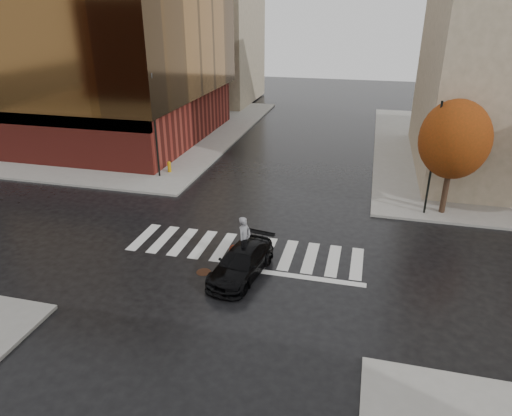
{
  "coord_description": "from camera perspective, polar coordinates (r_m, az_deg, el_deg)",
  "views": [
    {
      "loc": [
        5.45,
        -18.69,
        11.13
      ],
      "look_at": [
        0.41,
        1.22,
        2.0
      ],
      "focal_mm": 32.0,
      "sensor_mm": 36.0,
      "label": 1
    }
  ],
  "objects": [
    {
      "name": "sedan",
      "position": [
        20.48,
        -1.83,
        -6.84
      ],
      "size": [
        2.5,
        4.66,
        1.29
      ],
      "primitive_type": "imported",
      "rotation": [
        0.0,
        0.0,
        -0.16
      ],
      "color": "black",
      "rests_on": "ground"
    },
    {
      "name": "traffic_light_ne",
      "position": [
        27.0,
        21.33,
        6.4
      ],
      "size": [
        0.18,
        0.2,
        6.43
      ],
      "rotation": [
        0.0,
        0.0,
        2.73
      ],
      "color": "black",
      "rests_on": "sidewalk_ne"
    },
    {
      "name": "crosswalk",
      "position": [
        22.84,
        -1.44,
        -5.19
      ],
      "size": [
        12.0,
        3.0,
        0.01
      ],
      "primitive_type": "cube",
      "color": "silver",
      "rests_on": "ground"
    },
    {
      "name": "cyclist",
      "position": [
        21.45,
        -1.28,
        -4.88
      ],
      "size": [
        2.13,
        1.34,
        2.29
      ],
      "rotation": [
        0.0,
        0.0,
        1.23
      ],
      "color": "maroon",
      "rests_on": "ground"
    },
    {
      "name": "manhole",
      "position": [
        21.14,
        -6.56,
        -7.96
      ],
      "size": [
        0.79,
        0.79,
        0.01
      ],
      "primitive_type": "cylinder",
      "rotation": [
        0.0,
        0.0,
        0.21
      ],
      "color": "#3F2416",
      "rests_on": "ground"
    },
    {
      "name": "office_glass",
      "position": [
        45.9,
        -23.86,
        18.52
      ],
      "size": [
        27.0,
        19.0,
        16.0
      ],
      "color": "maroon",
      "rests_on": "sidewalk_nw"
    },
    {
      "name": "traffic_light_nw",
      "position": [
        31.66,
        -12.7,
        12.06
      ],
      "size": [
        0.24,
        0.22,
        8.16
      ],
      "rotation": [
        0.0,
        0.0,
        -1.29
      ],
      "color": "black",
      "rests_on": "sidewalk_nw"
    },
    {
      "name": "sidewalk_nw",
      "position": [
        48.96,
        -19.22,
        9.6
      ],
      "size": [
        30.0,
        30.0,
        0.15
      ],
      "primitive_type": "cube",
      "color": "gray",
      "rests_on": "ground"
    },
    {
      "name": "ground",
      "position": [
        22.42,
        -1.78,
        -5.81
      ],
      "size": [
        120.0,
        120.0,
        0.0
      ],
      "primitive_type": "plane",
      "color": "black",
      "rests_on": "ground"
    },
    {
      "name": "fire_hydrant",
      "position": [
        33.5,
        -10.79,
        5.17
      ],
      "size": [
        0.28,
        0.28,
        0.78
      ],
      "color": "#C18C0B",
      "rests_on": "sidewalk_nw"
    },
    {
      "name": "building_nw_far",
      "position": [
        59.68,
        -7.43,
        22.85
      ],
      "size": [
        14.0,
        12.0,
        20.0
      ],
      "primitive_type": "cube",
      "color": "gray",
      "rests_on": "sidewalk_nw"
    },
    {
      "name": "tree_ne_a",
      "position": [
        27.31,
        23.57,
        7.83
      ],
      "size": [
        3.8,
        3.8,
        6.5
      ],
      "color": "#301D15",
      "rests_on": "sidewalk_ne"
    }
  ]
}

